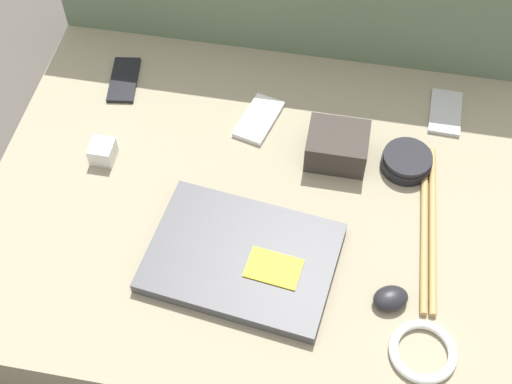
% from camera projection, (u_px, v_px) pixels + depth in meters
% --- Properties ---
extents(ground_plane, '(8.00, 8.00, 0.00)m').
position_uv_depth(ground_plane, '(256.00, 238.00, 1.40)').
color(ground_plane, '#4C4742').
extents(couch_seat, '(0.98, 0.77, 0.13)m').
position_uv_depth(couch_seat, '(256.00, 219.00, 1.35)').
color(couch_seat, gray).
rests_on(couch_seat, ground_plane).
extents(laptop, '(0.34, 0.26, 0.03)m').
position_uv_depth(laptop, '(245.00, 258.00, 1.20)').
color(laptop, '#47474C').
rests_on(laptop, couch_seat).
extents(computer_mouse, '(0.07, 0.06, 0.03)m').
position_uv_depth(computer_mouse, '(391.00, 298.00, 1.16)').
color(computer_mouse, black).
rests_on(computer_mouse, couch_seat).
extents(speaker_puck, '(0.09, 0.09, 0.03)m').
position_uv_depth(speaker_puck, '(407.00, 161.00, 1.32)').
color(speaker_puck, black).
rests_on(speaker_puck, couch_seat).
extents(phone_silver, '(0.07, 0.13, 0.01)m').
position_uv_depth(phone_silver, '(124.00, 80.00, 1.46)').
color(phone_silver, black).
rests_on(phone_silver, couch_seat).
extents(phone_black, '(0.09, 0.13, 0.01)m').
position_uv_depth(phone_black, '(259.00, 119.00, 1.40)').
color(phone_black, silver).
rests_on(phone_black, couch_seat).
extents(phone_small, '(0.06, 0.12, 0.01)m').
position_uv_depth(phone_small, '(445.00, 112.00, 1.41)').
color(phone_small, '#B7B7BC').
rests_on(phone_small, couch_seat).
extents(camera_pouch, '(0.11, 0.09, 0.06)m').
position_uv_depth(camera_pouch, '(337.00, 146.00, 1.32)').
color(camera_pouch, '#38332D').
rests_on(camera_pouch, couch_seat).
extents(charger_brick, '(0.04, 0.05, 0.04)m').
position_uv_depth(charger_brick, '(103.00, 152.00, 1.33)').
color(charger_brick, silver).
rests_on(charger_brick, couch_seat).
extents(cable_coil, '(0.11, 0.11, 0.01)m').
position_uv_depth(cable_coil, '(423.00, 351.00, 1.11)').
color(cable_coil, white).
rests_on(cable_coil, couch_seat).
extents(drumstick_pair, '(0.04, 0.35, 0.01)m').
position_uv_depth(drumstick_pair, '(428.00, 225.00, 1.25)').
color(drumstick_pair, tan).
rests_on(drumstick_pair, couch_seat).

